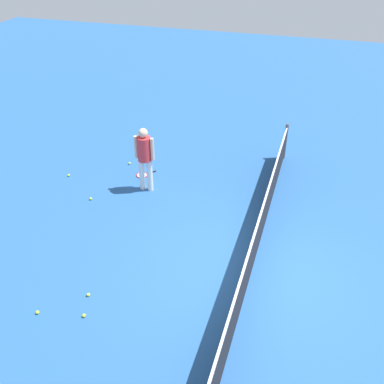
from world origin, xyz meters
name	(u,v)px	position (x,y,z in m)	size (l,w,h in m)	color
ground_plane	(251,272)	(0.00, 0.00, 0.00)	(40.00, 40.00, 0.00)	#265693
court_net	(253,253)	(0.00, 0.00, 0.50)	(10.09, 0.09, 1.07)	#4C4C51
player_near_side	(145,154)	(-2.25, -3.15, 1.01)	(0.34, 0.52, 1.70)	white
tennis_racket_near_player	(143,175)	(-2.86, -3.52, 0.01)	(0.55, 0.52, 0.03)	red
tennis_ball_near_player	(37,312)	(2.19, -3.43, 0.03)	(0.07, 0.07, 0.07)	#C6E033
tennis_ball_by_net	(84,316)	(2.01, -2.60, 0.03)	(0.07, 0.07, 0.07)	#C6E033
tennis_ball_midcourt	(69,175)	(-2.21, -5.41, 0.03)	(0.07, 0.07, 0.07)	#C6E033
tennis_ball_baseline	(130,163)	(-3.32, -4.12, 0.03)	(0.07, 0.07, 0.07)	#C6E033
tennis_ball_stray_left	(91,199)	(-1.36, -4.29, 0.03)	(0.07, 0.07, 0.07)	#C6E033
tennis_ball_stray_right	(88,295)	(1.54, -2.77, 0.03)	(0.07, 0.07, 0.07)	#C6E033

